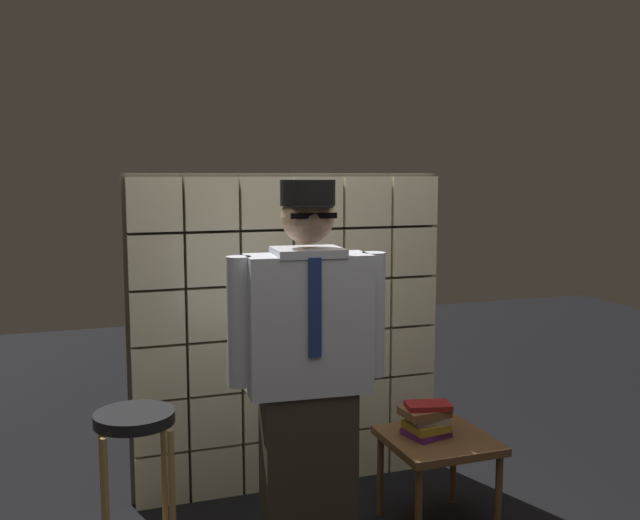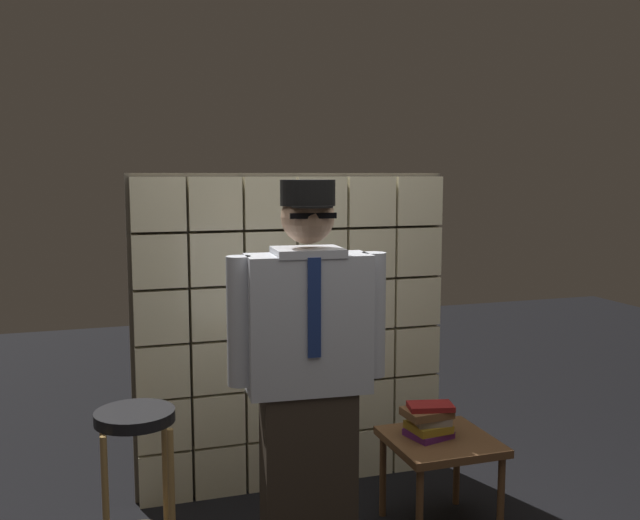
# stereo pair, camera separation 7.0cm
# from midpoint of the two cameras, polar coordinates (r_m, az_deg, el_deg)

# --- Properties ---
(glass_block_wall) EXTENTS (1.84, 0.10, 1.84)m
(glass_block_wall) POSITION_cam_midpoint_polar(r_m,az_deg,el_deg) (4.07, -2.81, -6.00)
(glass_block_wall) COLOR beige
(glass_block_wall) RESTS_ON ground
(standing_person) EXTENTS (0.71, 0.32, 1.79)m
(standing_person) POSITION_cam_midpoint_polar(r_m,az_deg,el_deg) (3.15, -1.62, -9.27)
(standing_person) COLOR #382D23
(standing_person) RESTS_ON ground
(bar_stool) EXTENTS (0.34, 0.34, 0.81)m
(bar_stool) POSITION_cam_midpoint_polar(r_m,az_deg,el_deg) (3.23, -15.30, -15.28)
(bar_stool) COLOR black
(bar_stool) RESTS_ON ground
(side_table) EXTENTS (0.52, 0.52, 0.49)m
(side_table) POSITION_cam_midpoint_polar(r_m,az_deg,el_deg) (3.75, 8.98, -14.83)
(side_table) COLOR brown
(side_table) RESTS_ON ground
(book_stack) EXTENTS (0.26, 0.22, 0.18)m
(book_stack) POSITION_cam_midpoint_polar(r_m,az_deg,el_deg) (3.70, 8.04, -12.64)
(book_stack) COLOR #591E66
(book_stack) RESTS_ON side_table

